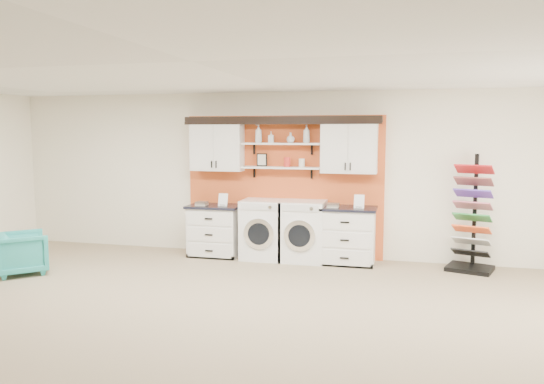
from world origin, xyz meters
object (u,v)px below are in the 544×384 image
(armchair, at_px, (22,253))
(base_cabinet_right, at_px, (347,235))
(sample_rack, at_px, (472,235))
(dryer, at_px, (303,231))
(washer, at_px, (264,229))
(base_cabinet_left, at_px, (215,230))

(armchair, bearing_deg, base_cabinet_right, -112.89)
(sample_rack, xyz_separation_m, armchair, (-6.58, -1.86, -0.24))
(dryer, bearing_deg, sample_rack, 0.87)
(washer, bearing_deg, dryer, 0.00)
(base_cabinet_right, bearing_deg, washer, -179.86)
(base_cabinet_left, xyz_separation_m, sample_rack, (4.17, 0.04, 0.12))
(base_cabinet_left, bearing_deg, dryer, -0.13)
(dryer, relative_size, armchair, 1.44)
(base_cabinet_left, bearing_deg, washer, -0.22)
(dryer, bearing_deg, washer, -180.00)
(base_cabinet_right, distance_m, washer, 1.39)
(base_cabinet_left, relative_size, washer, 0.90)
(base_cabinet_left, bearing_deg, armchair, -142.87)
(base_cabinet_right, relative_size, dryer, 0.94)
(base_cabinet_right, distance_m, sample_rack, 1.91)
(washer, xyz_separation_m, dryer, (0.67, 0.00, 0.00))
(washer, height_order, dryer, dryer)
(base_cabinet_left, distance_m, armchair, 3.03)
(dryer, height_order, armchair, dryer)
(dryer, distance_m, armchair, 4.36)
(dryer, bearing_deg, armchair, -155.27)
(dryer, height_order, sample_rack, sample_rack)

